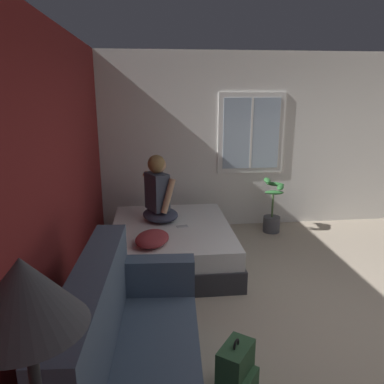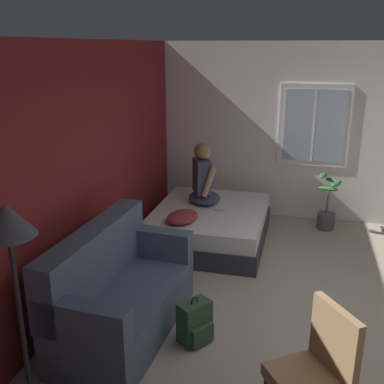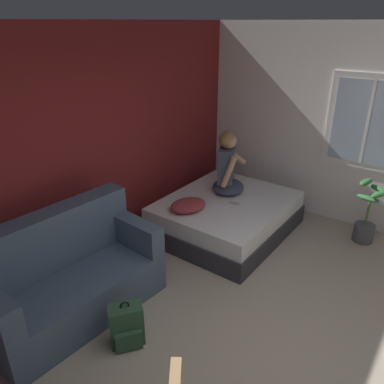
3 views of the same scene
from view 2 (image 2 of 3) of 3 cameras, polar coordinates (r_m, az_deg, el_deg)
ground_plane at (r=4.80m, az=18.85°, el=-16.34°), size 40.00×40.00×0.00m
wall_back_accent at (r=4.75m, az=-15.03°, el=1.78°), size 10.99×0.16×2.70m
wall_side_with_window at (r=7.18m, az=18.28°, el=6.93°), size 0.19×6.85×2.70m
bed at (r=6.31m, az=2.24°, el=-4.24°), size 1.83×1.53×0.48m
couch at (r=4.42m, az=-9.36°, el=-12.68°), size 1.75×0.92×1.04m
side_chair at (r=3.41m, az=15.55°, el=-20.83°), size 0.64×0.64×0.98m
person_seated at (r=6.34m, az=1.45°, el=1.64°), size 0.66×0.63×0.88m
backpack at (r=4.33m, az=0.41°, el=-16.26°), size 0.35×0.35×0.46m
throw_pillow at (r=5.74m, az=-1.23°, el=-3.17°), size 0.57×0.49×0.14m
cell_phone at (r=6.16m, az=3.42°, el=-2.34°), size 0.10×0.16×0.01m
floor_lamp at (r=3.13m, az=-22.10°, el=-6.02°), size 0.36×0.36×1.70m
potted_plant at (r=7.00m, az=16.77°, el=-2.15°), size 0.39×0.37×0.85m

